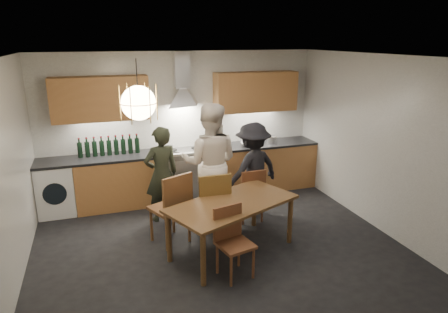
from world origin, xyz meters
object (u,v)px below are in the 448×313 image
object	(u,v)px
person_mid	(210,163)
mixing_bowl	(248,144)
person_left	(162,174)
stock_pot	(272,140)
chair_back_left	(173,204)
person_right	(253,169)
chair_front	(232,236)
dining_table	(232,208)
wine_bottles	(109,146)

from	to	relation	value
person_mid	mixing_bowl	size ratio (longest dim) A/B	6.49
person_left	stock_pot	size ratio (longest dim) A/B	8.33
stock_pot	chair_back_left	bearing A→B (deg)	-144.47
person_mid	person_right	world-z (taller)	person_mid
person_right	person_mid	bearing A→B (deg)	-19.18
chair_front	mixing_bowl	distance (m)	2.80
chair_back_left	mixing_bowl	size ratio (longest dim) A/B	3.63
stock_pot	person_mid	bearing A→B (deg)	-147.64
stock_pot	dining_table	bearing A→B (deg)	-126.51
person_right	mixing_bowl	distance (m)	0.98
dining_table	person_right	world-z (taller)	person_right
dining_table	chair_front	size ratio (longest dim) A/B	2.20
dining_table	wine_bottles	size ratio (longest dim) A/B	1.89
person_left	person_right	world-z (taller)	person_right
person_right	wine_bottles	world-z (taller)	person_right
chair_front	wine_bottles	world-z (taller)	wine_bottles
wine_bottles	chair_back_left	bearing A→B (deg)	-66.95
person_left	dining_table	bearing A→B (deg)	106.05
stock_pot	wine_bottles	bearing A→B (deg)	177.06
dining_table	mixing_bowl	distance (m)	2.27
dining_table	person_mid	xyz separation A→B (m)	(0.01, 1.09, 0.30)
person_mid	chair_front	bearing A→B (deg)	105.55
chair_front	stock_pot	size ratio (longest dim) A/B	4.75
person_left	wine_bottles	bearing A→B (deg)	-63.39
person_left	person_right	bearing A→B (deg)	158.44
chair_front	person_mid	bearing A→B (deg)	69.91
person_right	person_left	bearing A→B (deg)	-26.92
person_right	stock_pot	xyz separation A→B (m)	(0.78, 0.96, 0.20)
person_right	stock_pot	distance (m)	1.26
person_left	wine_bottles	world-z (taller)	person_left
chair_front	mixing_bowl	bearing A→B (deg)	51.17
chair_front	person_right	bearing A→B (deg)	46.73
person_mid	stock_pot	xyz separation A→B (m)	(1.50, 0.95, 0.02)
mixing_bowl	person_left	bearing A→B (deg)	-158.14
person_mid	person_right	size ratio (longest dim) A/B	1.23
person_mid	mixing_bowl	distance (m)	1.36
dining_table	person_mid	distance (m)	1.13
person_mid	stock_pot	bearing A→B (deg)	-125.09
person_right	chair_back_left	bearing A→B (deg)	5.31
person_mid	dining_table	bearing A→B (deg)	111.81
chair_back_left	person_right	bearing A→B (deg)	179.32
dining_table	chair_back_left	bearing A→B (deg)	123.77
person_right	stock_pot	bearing A→B (deg)	-147.08
dining_table	person_mid	bearing A→B (deg)	66.17
person_left	stock_pot	xyz separation A→B (m)	(2.23, 0.74, 0.20)
person_left	stock_pot	world-z (taller)	person_left
dining_table	chair_back_left	xyz separation A→B (m)	(-0.70, 0.46, -0.04)
stock_pot	wine_bottles	distance (m)	2.96
wine_bottles	person_left	bearing A→B (deg)	-50.72
person_left	mixing_bowl	size ratio (longest dim) A/B	5.27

